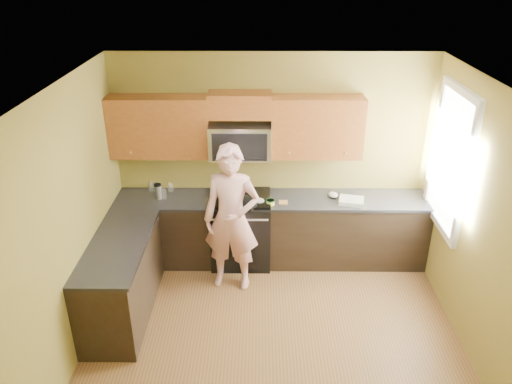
{
  "coord_description": "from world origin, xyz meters",
  "views": [
    {
      "loc": [
        -0.16,
        -3.95,
        3.76
      ],
      "look_at": [
        -0.2,
        1.3,
        1.2
      ],
      "focal_mm": 34.8,
      "sensor_mm": 36.0,
      "label": 1
    }
  ],
  "objects_px": {
    "microwave": "(240,156)",
    "stove": "(241,229)",
    "frying_pan": "(246,205)",
    "woman": "(232,219)",
    "travel_mug": "(159,198)",
    "butter_tub": "(270,204)"
  },
  "relations": [
    {
      "from": "microwave",
      "to": "travel_mug",
      "type": "relative_size",
      "value": 3.79
    },
    {
      "from": "butter_tub",
      "to": "travel_mug",
      "type": "xyz_separation_m",
      "value": [
        -1.42,
        0.16,
        0.0
      ]
    },
    {
      "from": "microwave",
      "to": "frying_pan",
      "type": "relative_size",
      "value": 1.5
    },
    {
      "from": "woman",
      "to": "frying_pan",
      "type": "relative_size",
      "value": 3.62
    },
    {
      "from": "travel_mug",
      "to": "microwave",
      "type": "bearing_deg",
      "value": 6.34
    },
    {
      "from": "woman",
      "to": "butter_tub",
      "type": "xyz_separation_m",
      "value": [
        0.46,
        0.37,
        0.0
      ]
    },
    {
      "from": "woman",
      "to": "travel_mug",
      "type": "relative_size",
      "value": 9.15
    },
    {
      "from": "woman",
      "to": "microwave",
      "type": "bearing_deg",
      "value": 90.99
    },
    {
      "from": "frying_pan",
      "to": "travel_mug",
      "type": "distance_m",
      "value": 1.14
    },
    {
      "from": "stove",
      "to": "frying_pan",
      "type": "relative_size",
      "value": 1.88
    },
    {
      "from": "microwave",
      "to": "woman",
      "type": "relative_size",
      "value": 0.41
    },
    {
      "from": "stove",
      "to": "frying_pan",
      "type": "bearing_deg",
      "value": -71.25
    },
    {
      "from": "stove",
      "to": "butter_tub",
      "type": "xyz_separation_m",
      "value": [
        0.38,
        -0.15,
        0.45
      ]
    },
    {
      "from": "frying_pan",
      "to": "butter_tub",
      "type": "relative_size",
      "value": 4.63
    },
    {
      "from": "stove",
      "to": "microwave",
      "type": "relative_size",
      "value": 1.25
    },
    {
      "from": "frying_pan",
      "to": "butter_tub",
      "type": "distance_m",
      "value": 0.31
    },
    {
      "from": "stove",
      "to": "woman",
      "type": "bearing_deg",
      "value": -99.39
    },
    {
      "from": "stove",
      "to": "microwave",
      "type": "height_order",
      "value": "microwave"
    },
    {
      "from": "frying_pan",
      "to": "butter_tub",
      "type": "bearing_deg",
      "value": -8.94
    },
    {
      "from": "woman",
      "to": "butter_tub",
      "type": "bearing_deg",
      "value": 47.43
    },
    {
      "from": "microwave",
      "to": "travel_mug",
      "type": "height_order",
      "value": "microwave"
    },
    {
      "from": "microwave",
      "to": "stove",
      "type": "bearing_deg",
      "value": -90.0
    }
  ]
}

